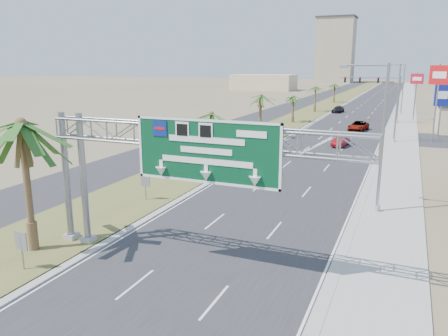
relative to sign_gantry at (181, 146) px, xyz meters
name	(u,v)px	position (x,y,z in m)	size (l,w,h in m)	color
road	(371,104)	(1.06, 100.07, -6.05)	(12.00, 300.00, 0.02)	#28282B
sidewalk_right	(407,105)	(9.56, 100.07, -6.01)	(4.00, 300.00, 0.10)	#9E9B93
median_grass	(332,103)	(-8.94, 100.07, -6.00)	(7.00, 300.00, 0.12)	#585F2A
opposing_road	(305,102)	(-15.94, 100.07, -6.05)	(8.00, 300.00, 0.02)	#28282B
sign_gantry	(181,146)	(0.00, 0.00, 0.00)	(16.75, 1.24, 7.50)	gray
palm_near	(21,124)	(-8.14, -1.93, 0.87)	(5.70, 5.70, 8.35)	brown
palm_row_b	(211,115)	(-8.44, 22.07, -1.16)	(3.99, 3.99, 5.95)	brown
palm_row_c	(261,97)	(-8.44, 38.07, -0.39)	(3.99, 3.99, 6.75)	brown
palm_row_d	(293,97)	(-8.44, 56.07, -1.64)	(3.99, 3.99, 5.45)	brown
palm_row_e	(316,88)	(-8.44, 75.07, -0.97)	(3.99, 3.99, 6.15)	brown
palm_row_f	(335,85)	(-8.44, 100.07, -1.35)	(3.99, 3.99, 5.75)	brown
streetlight_near	(379,145)	(8.36, 12.07, -1.36)	(3.27, 0.44, 10.00)	gray
streetlight_mid	(395,106)	(8.36, 42.07, -1.36)	(3.27, 0.44, 10.00)	gray
streetlight_far	(402,91)	(8.36, 78.07, -1.36)	(3.27, 0.44, 10.00)	gray
signal_mast	(386,95)	(6.23, 62.05, -1.21)	(10.28, 0.71, 8.00)	gray
median_signback_a	(21,244)	(-6.74, -3.93, -4.61)	(0.75, 0.08, 2.08)	gray
median_signback_b	(145,182)	(-7.44, 8.07, -4.61)	(0.75, 0.08, 2.08)	gray
tower_distant	(335,51)	(-30.94, 240.07, 11.44)	(20.00, 16.00, 35.00)	tan
building_distant_left	(264,82)	(-43.94, 150.07, -3.06)	(24.00, 14.00, 6.00)	#C7B386
car_left_lane	(262,172)	(-1.40, 17.23, -5.36)	(1.65, 4.10, 1.40)	black
car_mid_lane	(341,141)	(2.56, 36.69, -5.37)	(1.46, 4.17, 1.38)	maroon
car_right_lane	(358,126)	(3.12, 50.95, -5.35)	(2.36, 5.12, 1.42)	gray
car_far	(338,110)	(-3.71, 76.14, -5.41)	(1.80, 4.44, 1.29)	black
pole_sign_red_near	(439,80)	(13.19, 44.26, 1.89)	(2.31, 1.26, 10.01)	gray
pole_sign_blue	(442,97)	(14.06, 48.91, -0.51)	(2.02, 0.69, 7.54)	gray
pole_sign_red_far	(417,83)	(10.89, 67.72, 0.68)	(2.18, 1.00, 8.53)	gray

